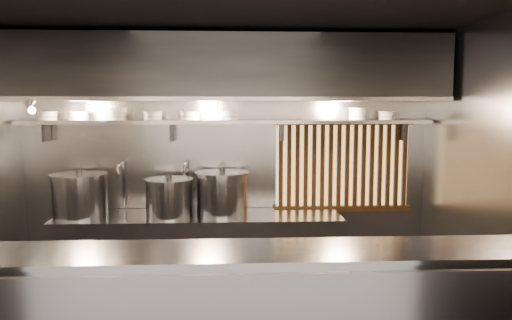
{
  "coord_description": "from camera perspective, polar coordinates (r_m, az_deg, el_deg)",
  "views": [
    {
      "loc": [
        0.05,
        -4.08,
        2.06
      ],
      "look_at": [
        0.28,
        0.55,
        1.55
      ],
      "focal_mm": 35.0,
      "sensor_mm": 36.0,
      "label": 1
    }
  ],
  "objects": [
    {
      "name": "bowl_stack_1",
      "position": [
        5.64,
        -19.63,
        4.78
      ],
      "size": [
        0.22,
        0.22,
        0.09
      ],
      "color": "silver",
      "rests_on": "bowl_shelf"
    },
    {
      "name": "bowl_stack_2",
      "position": [
        5.54,
        -15.64,
        5.08
      ],
      "size": [
        0.23,
        0.23,
        0.13
      ],
      "color": "silver",
      "rests_on": "bowl_shelf"
    },
    {
      "name": "pendant_bulb",
      "position": [
        5.29,
        -4.43,
        5.21
      ],
      "size": [
        0.09,
        0.09,
        0.19
      ],
      "color": "#2D2D30",
      "rests_on": "exhaust_hood"
    },
    {
      "name": "stock_pot_right",
      "position": [
        5.29,
        -9.89,
        -4.23
      ],
      "size": [
        0.57,
        0.57,
        0.44
      ],
      "rotation": [
        0.0,
        0.0,
        0.13
      ],
      "color": "#A2A2A7",
      "rests_on": "cooking_bench"
    },
    {
      "name": "ceiling",
      "position": [
        4.15,
        -3.57,
        16.56
      ],
      "size": [
        4.5,
        4.5,
        0.0
      ],
      "primitive_type": "plane",
      "rotation": [
        3.14,
        0.0,
        0.0
      ],
      "color": "black",
      "rests_on": "wall_back"
    },
    {
      "name": "bowl_stack_6",
      "position": [
        5.58,
        11.52,
        5.2
      ],
      "size": [
        0.2,
        0.2,
        0.13
      ],
      "color": "silver",
      "rests_on": "bowl_shelf"
    },
    {
      "name": "bowl_stack_7",
      "position": [
        5.67,
        14.91,
        4.94
      ],
      "size": [
        0.23,
        0.23,
        0.09
      ],
      "color": "silver",
      "rests_on": "bowl_shelf"
    },
    {
      "name": "heat_lamp",
      "position": [
        5.3,
        -24.47,
        5.81
      ],
      "size": [
        0.25,
        0.35,
        0.2
      ],
      "color": "#A2A2A7",
      "rests_on": "exhaust_hood"
    },
    {
      "name": "stock_pot_mid",
      "position": [
        5.33,
        -3.88,
        -3.77
      ],
      "size": [
        0.67,
        0.67,
        0.5
      ],
      "rotation": [
        0.0,
        0.0,
        -0.19
      ],
      "color": "#A2A2A7",
      "rests_on": "cooking_bench"
    },
    {
      "name": "faucet_left",
      "position": [
        5.63,
        -15.08,
        -1.62
      ],
      "size": [
        0.04,
        0.3,
        0.5
      ],
      "color": "silver",
      "rests_on": "wall_back"
    },
    {
      "name": "stock_pot_left",
      "position": [
        5.53,
        -19.5,
        -3.78
      ],
      "size": [
        0.78,
        0.78,
        0.49
      ],
      "rotation": [
        0.0,
        0.0,
        0.42
      ],
      "color": "#A2A2A7",
      "rests_on": "cooking_bench"
    },
    {
      "name": "bowl_shelf",
      "position": [
        5.41,
        -3.33,
        4.37
      ],
      "size": [
        4.4,
        0.34,
        0.04
      ],
      "primitive_type": "cube",
      "color": "#A2A2A7",
      "rests_on": "wall_back"
    },
    {
      "name": "exhaust_hood",
      "position": [
        5.2,
        -3.39,
        10.3
      ],
      "size": [
        4.4,
        0.81,
        0.65
      ],
      "color": "#2D2D30",
      "rests_on": "ceiling"
    },
    {
      "name": "bowl_stack_4",
      "position": [
        5.42,
        -7.64,
        5.04
      ],
      "size": [
        0.24,
        0.24,
        0.09
      ],
      "color": "silver",
      "rests_on": "bowl_shelf"
    },
    {
      "name": "wall_back",
      "position": [
        5.62,
        -3.28,
        -0.46
      ],
      "size": [
        4.5,
        0.0,
        4.5
      ],
      "primitive_type": "plane",
      "rotation": [
        1.57,
        0.0,
        0.0
      ],
      "color": "gray",
      "rests_on": "floor"
    },
    {
      "name": "bowl_stack_3",
      "position": [
        5.47,
        -11.73,
        4.98
      ],
      "size": [
        0.21,
        0.21,
        0.09
      ],
      "color": "silver",
      "rests_on": "bowl_shelf"
    },
    {
      "name": "cooking_bench",
      "position": [
        5.47,
        -6.45,
        -10.88
      ],
      "size": [
        3.0,
        0.7,
        0.9
      ],
      "primitive_type": "cube",
      "color": "#A2A2A7",
      "rests_on": "floor"
    },
    {
      "name": "bowl_stack_5",
      "position": [
        5.41,
        -3.19,
        5.08
      ],
      "size": [
        0.24,
        0.24,
        0.09
      ],
      "color": "silver",
      "rests_on": "bowl_shelf"
    },
    {
      "name": "faucet_right",
      "position": [
        5.52,
        -7.96,
        -1.61
      ],
      "size": [
        0.04,
        0.3,
        0.5
      ],
      "color": "silver",
      "rests_on": "wall_back"
    },
    {
      "name": "bowl_stack_0",
      "position": [
        5.75,
        -22.76,
        4.68
      ],
      "size": [
        0.21,
        0.21,
        0.09
      ],
      "color": "silver",
      "rests_on": "bowl_shelf"
    },
    {
      "name": "wood_screen",
      "position": [
        5.72,
        9.86,
        -0.64
      ],
      "size": [
        1.56,
        0.09,
        1.04
      ],
      "color": "#FFC172",
      "rests_on": "wall_back"
    },
    {
      "name": "wall_right",
      "position": [
        4.69,
        25.28,
        -2.4
      ],
      "size": [
        0.0,
        3.0,
        3.0
      ],
      "primitive_type": "plane",
      "rotation": [
        1.57,
        0.0,
        -1.57
      ],
      "color": "gray",
      "rests_on": "floor"
    }
  ]
}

